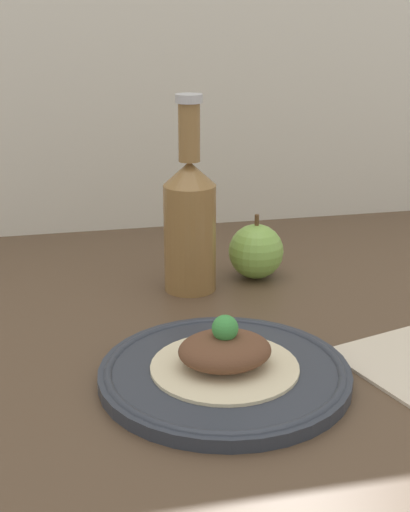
# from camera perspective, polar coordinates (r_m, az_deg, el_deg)

# --- Properties ---
(ground_plane) EXTENTS (1.80, 1.10, 0.04)m
(ground_plane) POSITION_cam_1_polar(r_m,az_deg,el_deg) (0.91, -0.33, -8.23)
(ground_plane) COLOR brown
(wall_backsplash) EXTENTS (1.80, 0.03, 0.80)m
(wall_backsplash) POSITION_cam_1_polar(r_m,az_deg,el_deg) (1.34, -5.53, 19.08)
(wall_backsplash) COLOR silver
(wall_backsplash) RESTS_ON ground_plane
(plate) EXTENTS (0.29, 0.29, 0.02)m
(plate) POSITION_cam_1_polar(r_m,az_deg,el_deg) (0.82, 1.58, -9.33)
(plate) COLOR #2D333D
(plate) RESTS_ON ground_plane
(plated_food) EXTENTS (0.17, 0.17, 0.06)m
(plated_food) POSITION_cam_1_polar(r_m,az_deg,el_deg) (0.81, 1.60, -7.77)
(plated_food) COLOR beige
(plated_food) RESTS_ON plate
(cider_bottle) EXTENTS (0.08, 0.08, 0.29)m
(cider_bottle) POSITION_cam_1_polar(r_m,az_deg,el_deg) (1.04, -1.22, 2.94)
(cider_bottle) COLOR olive
(cider_bottle) RESTS_ON ground_plane
(apple) EXTENTS (0.09, 0.09, 0.10)m
(apple) POSITION_cam_1_polar(r_m,az_deg,el_deg) (1.11, 4.10, 0.38)
(apple) COLOR #84B74C
(apple) RESTS_ON ground_plane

